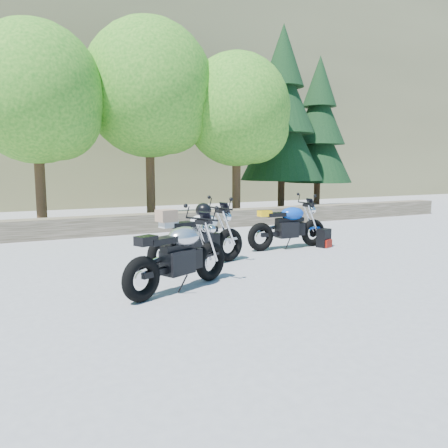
{
  "coord_description": "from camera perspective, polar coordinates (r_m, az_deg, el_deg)",
  "views": [
    {
      "loc": [
        -3.26,
        -6.07,
        1.8
      ],
      "look_at": [
        0.2,
        1.0,
        0.75
      ],
      "focal_mm": 35.0,
      "sensor_mm": 36.0,
      "label": 1
    }
  ],
  "objects": [
    {
      "name": "stone_wall",
      "position": [
        12.12,
        -10.25,
        0.13
      ],
      "size": [
        22.0,
        0.55,
        0.5
      ],
      "primitive_type": "cube",
      "color": "#45402E",
      "rests_on": "ground"
    },
    {
      "name": "silver_bike",
      "position": [
        6.36,
        -5.88,
        -4.29
      ],
      "size": [
        1.9,
        1.01,
        1.02
      ],
      "rotation": [
        0.0,
        0.0,
        0.44
      ],
      "color": "black",
      "rests_on": "ground"
    },
    {
      "name": "blue_bike",
      "position": [
        9.64,
        8.39,
        -0.32
      ],
      "size": [
        1.98,
        0.63,
        1.0
      ],
      "rotation": [
        0.0,
        0.0,
        -0.0
      ],
      "color": "black",
      "rests_on": "ground"
    },
    {
      "name": "conifer_far",
      "position": [
        18.96,
        12.25,
        11.87
      ],
      "size": [
        2.82,
        2.82,
        6.27
      ],
      "color": "#382314",
      "rests_on": "ground"
    },
    {
      "name": "white_bike",
      "position": [
        7.78,
        -3.45,
        -1.57
      ],
      "size": [
        2.05,
        0.76,
        1.15
      ],
      "rotation": [
        0.0,
        0.0,
        0.24
      ],
      "color": "black",
      "rests_on": "ground"
    },
    {
      "name": "ground",
      "position": [
        7.12,
        2.11,
        -7.04
      ],
      "size": [
        90.0,
        90.0,
        0.0
      ],
      "primitive_type": "plane",
      "color": "gray",
      "rests_on": "ground"
    },
    {
      "name": "tree_decid_mid",
      "position": [
        14.41,
        -9.32,
        16.44
      ],
      "size": [
        4.08,
        4.08,
        6.24
      ],
      "color": "#382314",
      "rests_on": "ground"
    },
    {
      "name": "tree_decid_left",
      "position": [
        13.36,
        -22.91,
        14.9
      ],
      "size": [
        3.67,
        3.67,
        5.62
      ],
      "color": "#382314",
      "rests_on": "ground"
    },
    {
      "name": "hillside",
      "position": [
        35.11,
        -16.14,
        16.65
      ],
      "size": [
        80.0,
        30.0,
        15.0
      ],
      "primitive_type": "cube",
      "color": "brown",
      "rests_on": "ground"
    },
    {
      "name": "backpack",
      "position": [
        9.98,
        12.93,
        -1.83
      ],
      "size": [
        0.36,
        0.34,
        0.41
      ],
      "rotation": [
        0.0,
        0.0,
        0.38
      ],
      "color": "black",
      "rests_on": "ground"
    },
    {
      "name": "tree_decid_right",
      "position": [
        14.86,
        2.15,
        14.15
      ],
      "size": [
        3.54,
        3.54,
        5.41
      ],
      "color": "#382314",
      "rests_on": "ground"
    },
    {
      "name": "conifer_near",
      "position": [
        17.23,
        7.64,
        13.79
      ],
      "size": [
        3.17,
        3.17,
        7.06
      ],
      "color": "#382314",
      "rests_on": "ground"
    }
  ]
}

